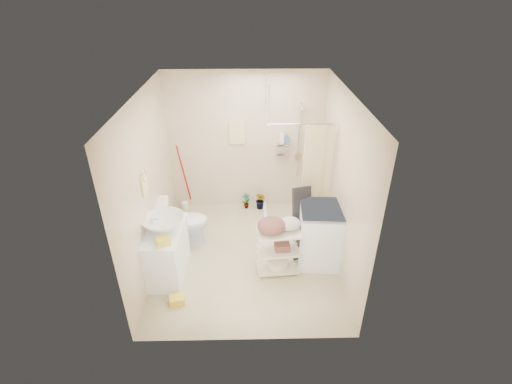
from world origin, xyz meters
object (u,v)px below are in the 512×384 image
toilet (183,222)px  laundry_rack (278,247)px  washing_machine (321,235)px  vanity (167,253)px

toilet → laundry_rack: (1.51, -0.70, 0.01)m
toilet → washing_machine: bearing=-106.3°
vanity → washing_machine: 2.32m
toilet → vanity: bearing=167.0°
toilet → laundry_rack: bearing=-118.9°
toilet → laundry_rack: size_ratio=0.97×
washing_machine → laundry_rack: size_ratio=1.11×
vanity → toilet: bearing=83.3°
laundry_rack → washing_machine: bearing=14.0°
vanity → laundry_rack: bearing=4.3°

